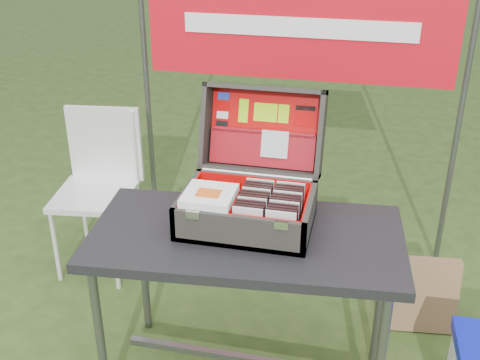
% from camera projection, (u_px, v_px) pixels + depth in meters
% --- Properties ---
extents(table, '(1.25, 0.70, 0.75)m').
position_uv_depth(table, '(246.00, 311.00, 2.47)').
color(table, black).
rests_on(table, ground).
extents(table_top, '(1.25, 0.70, 0.04)m').
position_uv_depth(table_top, '(246.00, 238.00, 2.31)').
color(table_top, black).
rests_on(table_top, ground).
extents(table_leg_fl, '(0.04, 0.04, 0.71)m').
position_uv_depth(table_leg_fl, '(99.00, 334.00, 2.38)').
color(table_leg_fl, '#59595B').
rests_on(table_leg_fl, ground).
extents(table_leg_bl, '(0.04, 0.04, 0.71)m').
position_uv_depth(table_leg_bl, '(144.00, 266.00, 2.80)').
color(table_leg_bl, '#59595B').
rests_on(table_leg_bl, ground).
extents(table_leg_br, '(0.04, 0.04, 0.71)m').
position_uv_depth(table_leg_br, '(380.00, 298.00, 2.58)').
color(table_leg_br, '#59595B').
rests_on(table_leg_br, ground).
extents(table_brace, '(1.05, 0.03, 0.03)m').
position_uv_depth(table_brace, '(245.00, 359.00, 2.59)').
color(table_brace, '#59595B').
rests_on(table_brace, ground).
extents(suitcase, '(0.51, 0.52, 0.46)m').
position_uv_depth(suitcase, '(250.00, 166.00, 2.31)').
color(suitcase, '#3D3A34').
rests_on(suitcase, table).
extents(suitcase_base_bottom, '(0.51, 0.36, 0.02)m').
position_uv_depth(suitcase_base_bottom, '(247.00, 223.00, 2.35)').
color(suitcase_base_bottom, '#3D3A34').
rests_on(suitcase_base_bottom, table_top).
extents(suitcase_base_wall_front, '(0.51, 0.02, 0.14)m').
position_uv_depth(suitcase_base_wall_front, '(237.00, 232.00, 2.18)').
color(suitcase_base_wall_front, '#3D3A34').
rests_on(suitcase_base_wall_front, table_top).
extents(suitcase_base_wall_back, '(0.51, 0.02, 0.14)m').
position_uv_depth(suitcase_base_wall_back, '(256.00, 190.00, 2.48)').
color(suitcase_base_wall_back, '#3D3A34').
rests_on(suitcase_base_wall_back, table_top).
extents(suitcase_base_wall_left, '(0.02, 0.36, 0.14)m').
position_uv_depth(suitcase_base_wall_left, '(187.00, 203.00, 2.38)').
color(suitcase_base_wall_left, '#3D3A34').
rests_on(suitcase_base_wall_left, table_top).
extents(suitcase_base_wall_right, '(0.02, 0.36, 0.14)m').
position_uv_depth(suitcase_base_wall_right, '(309.00, 217.00, 2.28)').
color(suitcase_base_wall_right, '#3D3A34').
rests_on(suitcase_base_wall_right, table_top).
extents(suitcase_liner_floor, '(0.47, 0.32, 0.01)m').
position_uv_depth(suitcase_liner_floor, '(247.00, 220.00, 2.35)').
color(suitcase_liner_floor, red).
rests_on(suitcase_liner_floor, suitcase_base_bottom).
extents(suitcase_latch_left, '(0.05, 0.01, 0.03)m').
position_uv_depth(suitcase_latch_left, '(193.00, 215.00, 2.18)').
color(suitcase_latch_left, silver).
rests_on(suitcase_latch_left, suitcase_base_wall_front).
extents(suitcase_latch_right, '(0.05, 0.01, 0.03)m').
position_uv_depth(suitcase_latch_right, '(281.00, 225.00, 2.11)').
color(suitcase_latch_right, silver).
rests_on(suitcase_latch_right, suitcase_base_wall_front).
extents(suitcase_hinge, '(0.45, 0.02, 0.02)m').
position_uv_depth(suitcase_hinge, '(256.00, 175.00, 2.46)').
color(suitcase_hinge, silver).
rests_on(suitcase_hinge, suitcase_base_wall_back).
extents(suitcase_lid_back, '(0.51, 0.13, 0.35)m').
position_uv_depth(suitcase_lid_back, '(265.00, 129.00, 2.55)').
color(suitcase_lid_back, '#3D3A34').
rests_on(suitcase_lid_back, suitcase_base_wall_back).
extents(suitcase_lid_rim_far, '(0.51, 0.13, 0.06)m').
position_uv_depth(suitcase_lid_rim_far, '(266.00, 88.00, 2.47)').
color(suitcase_lid_rim_far, '#3D3A34').
rests_on(suitcase_lid_rim_far, suitcase_lid_back).
extents(suitcase_lid_rim_near, '(0.51, 0.13, 0.06)m').
position_uv_depth(suitcase_lid_rim_near, '(260.00, 170.00, 2.52)').
color(suitcase_lid_rim_near, '#3D3A34').
rests_on(suitcase_lid_rim_near, suitcase_lid_back).
extents(suitcase_lid_rim_left, '(0.02, 0.24, 0.39)m').
position_uv_depth(suitcase_lid_rim_left, '(206.00, 125.00, 2.54)').
color(suitcase_lid_rim_left, '#3D3A34').
rests_on(suitcase_lid_rim_left, suitcase_lid_back).
extents(suitcase_lid_rim_right, '(0.02, 0.24, 0.39)m').
position_uv_depth(suitcase_lid_rim_right, '(321.00, 135.00, 2.45)').
color(suitcase_lid_rim_right, '#3D3A34').
rests_on(suitcase_lid_rim_right, suitcase_lid_back).
extents(suitcase_lid_liner, '(0.46, 0.10, 0.30)m').
position_uv_depth(suitcase_lid_liner, '(265.00, 129.00, 2.54)').
color(suitcase_lid_liner, red).
rests_on(suitcase_lid_liner, suitcase_lid_back).
extents(suitcase_liner_wall_front, '(0.47, 0.01, 0.12)m').
position_uv_depth(suitcase_liner_wall_front, '(238.00, 228.00, 2.19)').
color(suitcase_liner_wall_front, red).
rests_on(suitcase_liner_wall_front, suitcase_base_bottom).
extents(suitcase_liner_wall_back, '(0.47, 0.01, 0.12)m').
position_uv_depth(suitcase_liner_wall_back, '(255.00, 190.00, 2.46)').
color(suitcase_liner_wall_back, red).
rests_on(suitcase_liner_wall_back, suitcase_base_bottom).
extents(suitcase_liner_wall_left, '(0.01, 0.32, 0.12)m').
position_uv_depth(suitcase_liner_wall_left, '(190.00, 202.00, 2.37)').
color(suitcase_liner_wall_left, red).
rests_on(suitcase_liner_wall_left, suitcase_base_bottom).
extents(suitcase_liner_wall_right, '(0.01, 0.32, 0.12)m').
position_uv_depth(suitcase_liner_wall_right, '(306.00, 214.00, 2.28)').
color(suitcase_liner_wall_right, red).
rests_on(suitcase_liner_wall_right, suitcase_base_bottom).
extents(suitcase_lid_pocket, '(0.45, 0.07, 0.15)m').
position_uv_depth(suitcase_lid_pocket, '(262.00, 149.00, 2.53)').
color(suitcase_lid_pocket, maroon).
rests_on(suitcase_lid_pocket, suitcase_lid_liner).
extents(suitcase_pocket_edge, '(0.44, 0.03, 0.03)m').
position_uv_depth(suitcase_pocket_edge, '(263.00, 132.00, 2.52)').
color(suitcase_pocket_edge, maroon).
rests_on(suitcase_pocket_edge, suitcase_lid_pocket).
extents(suitcase_pocket_cd, '(0.11, 0.04, 0.11)m').
position_uv_depth(suitcase_pocket_cd, '(275.00, 144.00, 2.50)').
color(suitcase_pocket_cd, silver).
rests_on(suitcase_pocket_cd, suitcase_lid_pocket).
extents(lid_sticker_cc_a, '(0.05, 0.01, 0.03)m').
position_uv_depth(lid_sticker_cc_a, '(224.00, 96.00, 2.55)').
color(lid_sticker_cc_a, '#1933B2').
rests_on(lid_sticker_cc_a, suitcase_lid_liner).
extents(lid_sticker_cc_b, '(0.05, 0.01, 0.03)m').
position_uv_depth(lid_sticker_cc_b, '(223.00, 106.00, 2.56)').
color(lid_sticker_cc_b, '#B70000').
rests_on(lid_sticker_cc_b, suitcase_lid_liner).
extents(lid_sticker_cc_c, '(0.05, 0.01, 0.03)m').
position_uv_depth(lid_sticker_cc_c, '(222.00, 115.00, 2.56)').
color(lid_sticker_cc_c, white).
rests_on(lid_sticker_cc_c, suitcase_lid_liner).
extents(lid_sticker_cc_d, '(0.05, 0.01, 0.03)m').
position_uv_depth(lid_sticker_cc_d, '(222.00, 124.00, 2.57)').
color(lid_sticker_cc_d, black).
rests_on(lid_sticker_cc_d, suitcase_lid_liner).
extents(lid_card_neon_tall, '(0.04, 0.03, 0.10)m').
position_uv_depth(lid_card_neon_tall, '(244.00, 111.00, 2.54)').
color(lid_card_neon_tall, '#A5EB0A').
rests_on(lid_card_neon_tall, suitcase_lid_liner).
extents(lid_card_neon_main, '(0.10, 0.03, 0.07)m').
position_uv_depth(lid_card_neon_main, '(266.00, 112.00, 2.52)').
color(lid_card_neon_main, '#A5EB0A').
rests_on(lid_card_neon_main, suitcase_lid_liner).
extents(lid_card_neon_small, '(0.05, 0.03, 0.07)m').
position_uv_depth(lid_card_neon_small, '(284.00, 114.00, 2.51)').
color(lid_card_neon_small, '#A5EB0A').
rests_on(lid_card_neon_small, suitcase_lid_liner).
extents(lid_sticker_band, '(0.09, 0.03, 0.09)m').
position_uv_depth(lid_sticker_band, '(305.00, 116.00, 2.49)').
color(lid_sticker_band, '#B70000').
rests_on(lid_sticker_band, suitcase_lid_liner).
extents(lid_sticker_band_bar, '(0.08, 0.01, 0.02)m').
position_uv_depth(lid_sticker_band_bar, '(306.00, 108.00, 2.48)').
color(lid_sticker_band_bar, black).
rests_on(lid_sticker_band_bar, suitcase_lid_liner).
extents(cd_left_0, '(0.11, 0.01, 0.13)m').
position_uv_depth(cd_left_0, '(247.00, 223.00, 2.19)').
color(cd_left_0, silver).
rests_on(cd_left_0, suitcase_liner_floor).
extents(cd_left_1, '(0.11, 0.01, 0.13)m').
position_uv_depth(cd_left_1, '(249.00, 221.00, 2.21)').
color(cd_left_1, black).
rests_on(cd_left_1, suitcase_liner_floor).
extents(cd_left_2, '(0.11, 0.01, 0.13)m').
position_uv_depth(cd_left_2, '(250.00, 218.00, 2.23)').
color(cd_left_2, black).
rests_on(cd_left_2, suitcase_liner_floor).
extents(cd_left_3, '(0.11, 0.01, 0.13)m').
position_uv_depth(cd_left_3, '(251.00, 216.00, 2.25)').
color(cd_left_3, black).
rests_on(cd_left_3, suitcase_liner_floor).
extents(cd_left_4, '(0.11, 0.01, 0.13)m').
position_uv_depth(cd_left_4, '(252.00, 213.00, 2.26)').
color(cd_left_4, silver).
rests_on(cd_left_4, suitcase_liner_floor).
extents(cd_left_5, '(0.11, 0.01, 0.13)m').
position_uv_depth(cd_left_5, '(253.00, 210.00, 2.28)').
color(cd_left_5, black).
rests_on(cd_left_5, suitcase_liner_floor).
extents(cd_left_6, '(0.11, 0.01, 0.13)m').
position_uv_depth(cd_left_6, '(254.00, 208.00, 2.30)').
color(cd_left_6, black).
rests_on(cd_left_6, suitcase_liner_floor).
extents(cd_left_7, '(0.11, 0.01, 0.13)m').
position_uv_depth(cd_left_7, '(255.00, 206.00, 2.32)').
color(cd_left_7, black).
rests_on(cd_left_7, suitcase_liner_floor).
extents(cd_left_8, '(0.11, 0.01, 0.13)m').
position_uv_depth(cd_left_8, '(256.00, 203.00, 2.33)').
color(cd_left_8, silver).
rests_on(cd_left_8, suitcase_liner_floor).
extents(cd_left_9, '(0.11, 0.01, 0.13)m').
position_uv_depth(cd_left_9, '(257.00, 201.00, 2.35)').
color(cd_left_9, black).
rests_on(cd_left_9, suitcase_liner_floor).
extents(cd_left_10, '(0.11, 0.01, 0.13)m').
position_uv_depth(cd_left_10, '(258.00, 198.00, 2.37)').
color(cd_left_10, black).
rests_on(cd_left_10, suitcase_liner_floor).
extents(cd_left_11, '(0.11, 0.01, 0.13)m').
position_uv_depth(cd_left_11, '(259.00, 196.00, 2.39)').
color(cd_left_11, black).
rests_on(cd_left_11, suitcase_liner_floor).
extents(cd_left_12, '(0.11, 0.01, 0.13)m').
position_uv_depth(cd_left_12, '(260.00, 194.00, 2.40)').
color(cd_left_12, silver).
rests_on(cd_left_12, suitcase_liner_floor).
extents(cd_right_0, '(0.11, 0.01, 0.13)m').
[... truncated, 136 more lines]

